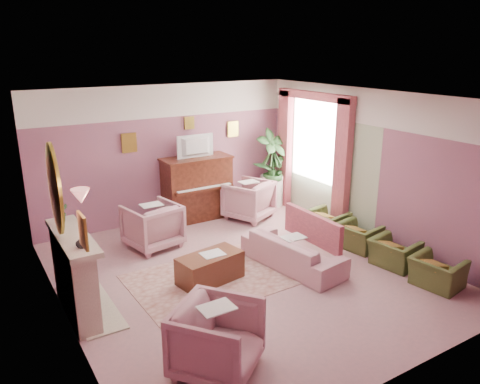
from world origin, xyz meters
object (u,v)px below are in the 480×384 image
olive_chair_c (358,233)px  olive_chair_d (328,219)px  television (197,145)px  coffee_table (210,268)px  side_table (272,190)px  floral_armchair_front (217,336)px  olive_chair_b (395,249)px  olive_chair_a (438,268)px  floral_armchair_left (152,223)px  floral_armchair_right (249,198)px  sofa (293,246)px  piano (197,189)px

olive_chair_c → olive_chair_d: bearing=90.0°
television → coffee_table: 3.14m
side_table → floral_armchair_front: bearing=-131.2°
olive_chair_b → olive_chair_a: bearing=-90.0°
coffee_table → side_table: side_table is taller
coffee_table → floral_armchair_front: bearing=-115.9°
television → olive_chair_a: television is taller
floral_armchair_left → olive_chair_b: bearing=-42.7°
olive_chair_a → olive_chair_b: same height
floral_armchair_right → olive_chair_a: size_ratio=1.26×
floral_armchair_right → floral_armchair_front: same height
floral_armchair_front → olive_chair_d: 4.48m
floral_armchair_right → floral_armchair_front: (-2.95, -3.96, 0.00)m
sofa → piano: bearing=95.9°
olive_chair_a → floral_armchair_left: bearing=130.1°
floral_armchair_left → floral_armchair_front: same height
piano → floral_armchair_left: bearing=-146.4°
olive_chair_d → side_table: bearing=87.0°
olive_chair_a → side_table: side_table is taller
floral_armchair_front → olive_chair_a: 3.78m
piano → olive_chair_c: size_ratio=1.95×
piano → olive_chair_c: (1.74, -2.95, -0.34)m
floral_armchair_left → television: bearing=32.1°
piano → sofa: (0.30, -2.90, -0.28)m
sofa → olive_chair_d: bearing=28.0°
sofa → floral_armchair_left: 2.59m
olive_chair_a → olive_chair_d: 2.46m
olive_chair_b → side_table: side_table is taller
coffee_table → olive_chair_a: (2.85, -1.95, 0.09)m
piano → side_table: size_ratio=2.00×
piano → olive_chair_a: 4.92m
floral_armchair_front → side_table: 5.89m
floral_armchair_front → olive_chair_c: (3.78, 1.59, -0.14)m
olive_chair_a → floral_armchair_right: bearing=101.6°
floral_armchair_left → floral_armchair_front: bearing=-100.5°
side_table → olive_chair_c: bearing=-92.1°
coffee_table → television: bearing=66.7°
television → floral_armchair_front: (-2.04, -4.49, -1.15)m
olive_chair_c → side_table: 2.84m
olive_chair_a → side_table: 4.48m
olive_chair_b → olive_chair_c: size_ratio=1.00×
sofa → olive_chair_a: (1.44, -1.69, -0.06)m
sofa → olive_chair_c: 1.44m
coffee_table → sofa: (1.41, -0.26, 0.14)m
olive_chair_a → olive_chair_c: size_ratio=1.00×
television → floral_armchair_front: size_ratio=0.88×
floral_armchair_left → floral_armchair_right: 2.30m
olive_chair_b → sofa: bearing=148.8°
coffee_table → olive_chair_b: 3.07m
coffee_table → olive_chair_b: (2.85, -1.13, 0.09)m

